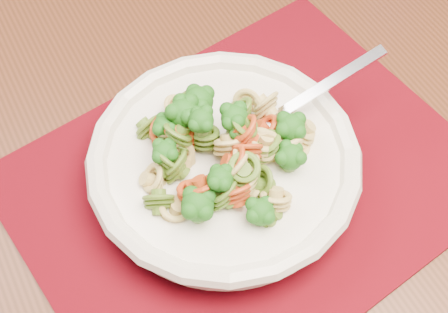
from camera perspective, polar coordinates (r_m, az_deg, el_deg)
dining_table at (r=0.75m, az=-8.65°, el=-0.08°), size 1.42×1.04×0.72m
placemat at (r=0.60m, az=2.03°, el=-2.33°), size 0.43×0.34×0.00m
pasta_bowl at (r=0.57m, az=-0.00°, el=-0.59°), size 0.25×0.25×0.05m
pasta_broccoli_heap at (r=0.56m, az=-0.00°, el=0.34°), size 0.21×0.21×0.06m
fork at (r=0.58m, az=3.14°, el=2.66°), size 0.18×0.06×0.08m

